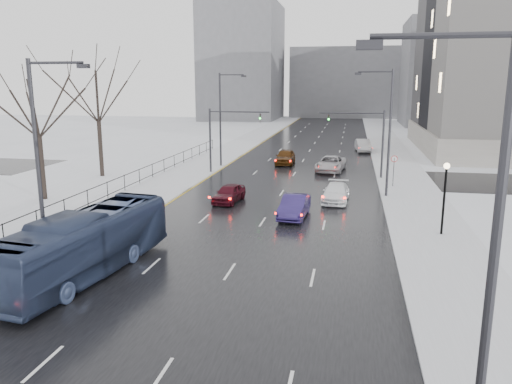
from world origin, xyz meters
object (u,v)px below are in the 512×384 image
Objects in this scene: mast_signal_right at (371,136)px; bus at (85,244)px; tree_park_e at (103,177)px; sedan_right_near at (294,206)px; streetlight_r_mid at (387,127)px; mast_signal_left at (220,133)px; streetlight_l_far at (222,115)px; streetlight_r_near at (482,255)px; sedan_right_far at (336,193)px; sedan_center_near at (229,193)px; sedan_right_cross at (331,164)px; streetlight_l_near at (42,158)px; lamppost_r_mid at (445,188)px; sedan_right_distant at (363,146)px; tree_park_d at (45,200)px; no_uturn_sign at (394,162)px; sedan_center_far at (285,157)px.

bus is (-13.85, -27.71, -2.53)m from mast_signal_right.
sedan_right_near is at bearing -29.63° from tree_park_e.
tree_park_e is at bearing 171.37° from streetlight_r_mid.
streetlight_l_far is at bearing 101.87° from mast_signal_left.
streetlight_r_near is 28.44m from sedan_right_far.
sedan_right_cross is at bearing 71.92° from sedan_center_near.
streetlight_l_near is at bearing -162.73° from bus.
streetlight_l_far is 17.39m from sedan_center_near.
streetlight_r_near reaches higher than lamppost_r_mid.
sedan_right_near reaches higher than sedan_right_far.
lamppost_r_mid is at bearing 27.55° from streetlight_l_near.
streetlight_l_near is 4.37m from bus.
sedan_right_far is 0.95× the size of sedan_right_distant.
tree_park_e reaches higher than tree_park_d.
streetlight_l_far reaches higher than tree_park_e.
streetlight_l_far is 19.41m from no_uturn_sign.
tree_park_e is 1.35× the size of streetlight_l_near.
streetlight_l_near is at bearing -103.46° from sedan_right_cross.
no_uturn_sign is (1.03, 4.00, -3.32)m from streetlight_r_mid.
mast_signal_right is 16.53m from sedan_center_near.
mast_signal_right is (15.49, 28.00, -1.51)m from streetlight_l_near.
mast_signal_right reaches higher than sedan_right_near.
streetlight_r_mid is at bearing -94.20° from sedan_right_distant.
sedan_right_distant is (24.82, 33.23, 0.86)m from tree_park_d.
streetlight_r_near is at bearing -42.75° from tree_park_d.
mast_signal_right reaches higher than sedan_center_near.
no_uturn_sign is at bearing -46.49° from sedan_center_far.
tree_park_d is 1.92× the size of mast_signal_right.
streetlight_r_mid is 2.13× the size of sedan_right_far.
sedan_right_cross is at bearing 97.22° from sedan_right_far.
tree_park_e is at bearing 112.69° from streetlight_l_near.
sedan_center_near is at bearing -107.57° from sedan_right_cross.
tree_park_e is at bearing -147.77° from sedan_center_far.
streetlight_r_mid is at bearing 13.01° from tree_park_d.
sedan_right_distant is at bearing 84.54° from sedan_right_cross.
streetlight_r_mid is at bearing -84.00° from mast_signal_right.
mast_signal_left reaches higher than sedan_right_near.
streetlight_r_mid is at bearing 90.00° from streetlight_r_near.
sedan_right_cross is (-4.67, 41.29, -4.80)m from streetlight_r_near.
streetlight_r_near is 2.34× the size of lamppost_r_mid.
tree_park_d reaches higher than sedan_center_far.
tree_park_e is 2.08× the size of mast_signal_left.
streetlight_r_mid is at bearing 25.53° from sedan_center_near.
streetlight_r_near is 45.06m from streetlight_l_far.
mast_signal_right is at bearing 91.27° from streetlight_r_near.
sedan_center_far reaches higher than sedan_center_near.
sedan_right_near is at bearing -87.88° from sedan_right_cross.
streetlight_r_near is 19.15m from streetlight_l_near.
sedan_right_cross is at bearing 96.45° from streetlight_r_near.
streetlight_l_near reaches higher than tree_park_d.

